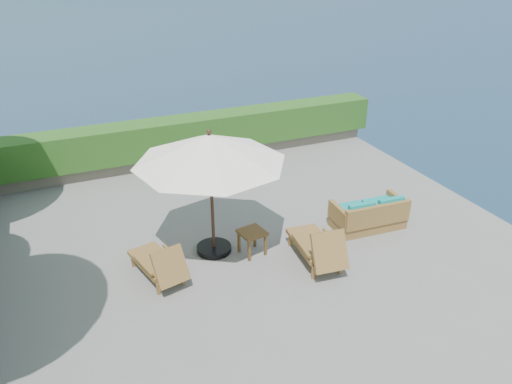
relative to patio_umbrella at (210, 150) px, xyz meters
name	(u,v)px	position (x,y,z in m)	size (l,w,h in m)	color
ground	(258,257)	(0.78, -0.58, -2.32)	(12.00, 12.00, 0.00)	slate
foundation	(258,314)	(0.78, -0.58, -3.88)	(12.00, 12.00, 3.00)	#4C463C
ocean	(258,362)	(0.78, -0.58, -5.33)	(600.00, 600.00, 0.00)	#152441
planter_wall_far	(184,156)	(0.78, 5.02, -2.15)	(12.00, 0.60, 0.36)	#706959
hedge_far	(182,135)	(0.78, 5.02, -1.48)	(12.40, 0.90, 1.00)	#214C15
patio_umbrella	(210,150)	(0.00, 0.00, 0.00)	(3.50, 3.50, 2.75)	black
lounge_left	(159,263)	(-1.28, -0.52, -1.96)	(0.95, 1.61, 0.87)	olive
lounge_right	(318,246)	(1.81, -1.27, -1.92)	(0.86, 1.75, 0.98)	olive
side_table	(252,235)	(0.71, -0.41, -1.88)	(0.60, 0.60, 0.55)	brown
wicker_loveseat	(369,216)	(3.61, -0.49, -2.01)	(1.71, 0.94, 0.81)	olive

